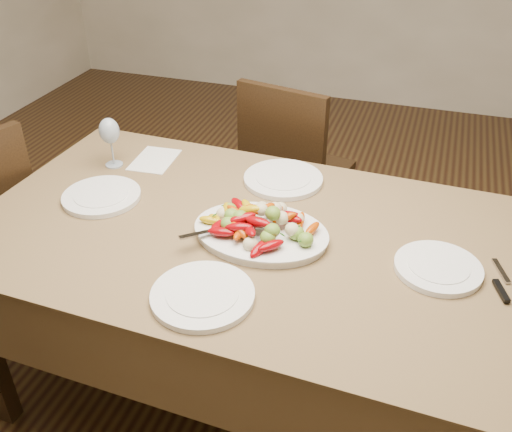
{
  "coord_description": "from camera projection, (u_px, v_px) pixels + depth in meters",
  "views": [
    {
      "loc": [
        0.68,
        -1.57,
        1.79
      ],
      "look_at": [
        0.21,
        -0.16,
        0.82
      ],
      "focal_mm": 40.0,
      "sensor_mm": 36.0,
      "label": 1
    }
  ],
  "objects": [
    {
      "name": "serving_spoon",
      "position": [
        237.0,
        227.0,
        1.75
      ],
      "size": [
        0.25,
        0.23,
        0.03
      ],
      "primitive_type": null,
      "rotation": [
        0.0,
        0.0,
        -0.73
      ],
      "color": "#9EA0A8",
      "rests_on": "serving_platter"
    },
    {
      "name": "menu_card",
      "position": [
        155.0,
        160.0,
        2.22
      ],
      "size": [
        0.16,
        0.22,
        0.0
      ],
      "primitive_type": "cube",
      "rotation": [
        0.0,
        0.0,
        0.07
      ],
      "color": "silver",
      "rests_on": "dining_table"
    },
    {
      "name": "floor",
      "position": [
        221.0,
        350.0,
        2.41
      ],
      "size": [
        6.0,
        6.0,
        0.0
      ],
      "primitive_type": "plane",
      "color": "#372210",
      "rests_on": "ground"
    },
    {
      "name": "plate_far",
      "position": [
        283.0,
        179.0,
        2.08
      ],
      "size": [
        0.29,
        0.29,
        0.02
      ],
      "primitive_type": "cylinder",
      "color": "white",
      "rests_on": "dining_table"
    },
    {
      "name": "table_knife",
      "position": [
        501.0,
        282.0,
        1.59
      ],
      "size": [
        0.08,
        0.19,
        0.01
      ],
      "primitive_type": null,
      "rotation": [
        0.0,
        0.0,
        0.34
      ],
      "color": "#9EA0A8",
      "rests_on": "dining_table"
    },
    {
      "name": "dining_table",
      "position": [
        256.0,
        320.0,
        2.01
      ],
      "size": [
        1.88,
        1.1,
        0.76
      ],
      "primitive_type": "cube",
      "rotation": [
        0.0,
        0.0,
        -0.04
      ],
      "color": "brown",
      "rests_on": "ground"
    },
    {
      "name": "plate_left",
      "position": [
        102.0,
        197.0,
        1.98
      ],
      "size": [
        0.27,
        0.27,
        0.02
      ],
      "primitive_type": "cylinder",
      "color": "white",
      "rests_on": "dining_table"
    },
    {
      "name": "roasted_vegetables",
      "position": [
        261.0,
        219.0,
        1.75
      ],
      "size": [
        0.35,
        0.24,
        0.09
      ],
      "primitive_type": null,
      "rotation": [
        0.0,
        0.0,
        -0.04
      ],
      "color": "#7F0207",
      "rests_on": "serving_platter"
    },
    {
      "name": "wine_glass",
      "position": [
        111.0,
        141.0,
        2.13
      ],
      "size": [
        0.08,
        0.08,
        0.2
      ],
      "primitive_type": null,
      "color": "#8C99A5",
      "rests_on": "dining_table"
    },
    {
      "name": "serving_platter",
      "position": [
        261.0,
        234.0,
        1.78
      ],
      "size": [
        0.43,
        0.32,
        0.02
      ],
      "primitive_type": "ellipsoid",
      "rotation": [
        0.0,
        0.0,
        -0.04
      ],
      "color": "white",
      "rests_on": "dining_table"
    },
    {
      "name": "plate_right",
      "position": [
        438.0,
        268.0,
        1.64
      ],
      "size": [
        0.25,
        0.25,
        0.02
      ],
      "primitive_type": "cylinder",
      "color": "white",
      "rests_on": "dining_table"
    },
    {
      "name": "plate_near",
      "position": [
        203.0,
        296.0,
        1.54
      ],
      "size": [
        0.28,
        0.28,
        0.02
      ],
      "primitive_type": "cylinder",
      "color": "white",
      "rests_on": "dining_table"
    },
    {
      "name": "chair_far",
      "position": [
        299.0,
        171.0,
        2.74
      ],
      "size": [
        0.5,
        0.5,
        0.95
      ],
      "primitive_type": null,
      "rotation": [
        0.0,
        0.0,
        2.92
      ],
      "color": "black",
      "rests_on": "ground"
    }
  ]
}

